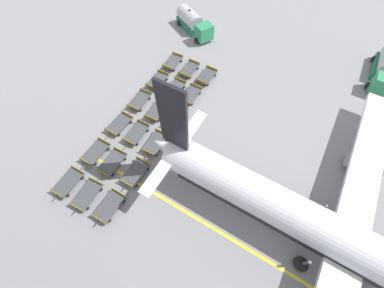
% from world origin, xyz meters
% --- Properties ---
extents(ground_plane, '(500.00, 500.00, 0.00)m').
position_xyz_m(ground_plane, '(0.00, 0.00, 0.00)').
color(ground_plane, gray).
extents(airplane, '(37.61, 41.11, 12.51)m').
position_xyz_m(airplane, '(12.63, -1.53, 3.20)').
color(airplane, silver).
rests_on(airplane, ground_plane).
extents(fuel_tanker_secondary, '(6.20, 7.55, 3.02)m').
position_xyz_m(fuel_tanker_secondary, '(-12.79, -27.39, 1.28)').
color(fuel_tanker_secondary, '#2D8C5B').
rests_on(fuel_tanker_secondary, ground_plane).
extents(baggage_dolly_row_near_col_a, '(3.86, 1.99, 0.92)m').
position_xyz_m(baggage_dolly_row_near_col_a, '(-4.03, -26.73, 0.49)').
color(baggage_dolly_row_near_col_a, '#424449').
rests_on(baggage_dolly_row_near_col_a, ground_plane).
extents(baggage_dolly_row_near_col_b, '(3.89, 2.06, 0.92)m').
position_xyz_m(baggage_dolly_row_near_col_b, '(0.15, -27.02, 0.49)').
color(baggage_dolly_row_near_col_b, '#424449').
rests_on(baggage_dolly_row_near_col_b, ground_plane).
extents(baggage_dolly_row_near_col_c, '(3.87, 1.99, 0.92)m').
position_xyz_m(baggage_dolly_row_near_col_c, '(4.24, -27.44, 0.49)').
color(baggage_dolly_row_near_col_c, '#424449').
rests_on(baggage_dolly_row_near_col_c, ground_plane).
extents(baggage_dolly_row_near_col_d, '(3.92, 2.23, 0.92)m').
position_xyz_m(baggage_dolly_row_near_col_d, '(8.44, -27.78, 0.49)').
color(baggage_dolly_row_near_col_d, '#424449').
rests_on(baggage_dolly_row_near_col_d, ground_plane).
extents(baggage_dolly_row_near_col_e, '(3.90, 2.09, 0.92)m').
position_xyz_m(baggage_dolly_row_near_col_e, '(12.81, -28.11, 0.49)').
color(baggage_dolly_row_near_col_e, '#424449').
rests_on(baggage_dolly_row_near_col_e, ground_plane).
extents(baggage_dolly_row_near_col_f, '(3.89, 2.06, 0.92)m').
position_xyz_m(baggage_dolly_row_near_col_f, '(16.93, -28.59, 0.49)').
color(baggage_dolly_row_near_col_f, '#424449').
rests_on(baggage_dolly_row_near_col_f, ground_plane).
extents(baggage_dolly_row_mid_a_col_a, '(3.90, 2.11, 0.92)m').
position_xyz_m(baggage_dolly_row_mid_a_col_a, '(-3.61, -23.97, 0.49)').
color(baggage_dolly_row_mid_a_col_a, '#424449').
rests_on(baggage_dolly_row_mid_a_col_a, ground_plane).
extents(baggage_dolly_row_mid_a_col_b, '(3.90, 2.09, 0.92)m').
position_xyz_m(baggage_dolly_row_mid_a_col_b, '(0.53, -24.22, 0.49)').
color(baggage_dolly_row_mid_a_col_b, '#424449').
rests_on(baggage_dolly_row_mid_a_col_b, ground_plane).
extents(baggage_dolly_row_mid_a_col_c, '(3.86, 1.97, 0.92)m').
position_xyz_m(baggage_dolly_row_mid_a_col_c, '(4.77, -24.60, 0.49)').
color(baggage_dolly_row_mid_a_col_c, '#424449').
rests_on(baggage_dolly_row_mid_a_col_c, ground_plane).
extents(baggage_dolly_row_mid_a_col_d, '(3.88, 2.04, 0.92)m').
position_xyz_m(baggage_dolly_row_mid_a_col_d, '(8.75, -25.23, 0.49)').
color(baggage_dolly_row_mid_a_col_d, '#424449').
rests_on(baggage_dolly_row_mid_a_col_d, ground_plane).
extents(baggage_dolly_row_mid_a_col_e, '(3.89, 2.06, 0.92)m').
position_xyz_m(baggage_dolly_row_mid_a_col_e, '(13.15, -25.66, 0.49)').
color(baggage_dolly_row_mid_a_col_e, '#424449').
rests_on(baggage_dolly_row_mid_a_col_e, ground_plane).
extents(baggage_dolly_row_mid_a_col_f, '(3.86, 1.97, 0.92)m').
position_xyz_m(baggage_dolly_row_mid_a_col_f, '(17.24, -25.96, 0.49)').
color(baggage_dolly_row_mid_a_col_f, '#424449').
rests_on(baggage_dolly_row_mid_a_col_f, ground_plane).
extents(baggage_dolly_row_mid_b_col_a, '(3.91, 2.17, 0.92)m').
position_xyz_m(baggage_dolly_row_mid_b_col_a, '(-3.35, -21.18, 0.49)').
color(baggage_dolly_row_mid_b_col_a, '#424449').
rests_on(baggage_dolly_row_mid_b_col_a, ground_plane).
extents(baggage_dolly_row_mid_b_col_b, '(3.89, 2.08, 0.92)m').
position_xyz_m(baggage_dolly_row_mid_b_col_b, '(0.68, -21.82, 0.49)').
color(baggage_dolly_row_mid_b_col_b, '#424449').
rests_on(baggage_dolly_row_mid_b_col_b, ground_plane).
extents(baggage_dolly_row_mid_b_col_c, '(3.85, 1.96, 0.92)m').
position_xyz_m(baggage_dolly_row_mid_b_col_c, '(4.86, -22.01, 0.49)').
color(baggage_dolly_row_mid_b_col_c, '#424449').
rests_on(baggage_dolly_row_mid_b_col_c, ground_plane).
extents(baggage_dolly_row_mid_b_col_d, '(3.87, 2.01, 0.92)m').
position_xyz_m(baggage_dolly_row_mid_b_col_d, '(9.05, -22.55, 0.49)').
color(baggage_dolly_row_mid_b_col_d, '#424449').
rests_on(baggage_dolly_row_mid_b_col_d, ground_plane).
extents(baggage_dolly_row_mid_b_col_e, '(3.89, 2.07, 0.92)m').
position_xyz_m(baggage_dolly_row_mid_b_col_e, '(13.18, -22.73, 0.49)').
color(baggage_dolly_row_mid_b_col_e, '#424449').
rests_on(baggage_dolly_row_mid_b_col_e, ground_plane).
extents(baggage_dolly_row_mid_b_col_f, '(3.90, 2.11, 0.92)m').
position_xyz_m(baggage_dolly_row_mid_b_col_f, '(17.32, -23.20, 0.49)').
color(baggage_dolly_row_mid_b_col_f, '#424449').
rests_on(baggage_dolly_row_mid_b_col_f, ground_plane).
extents(stand_guidance_stripe, '(4.69, 36.96, 0.01)m').
position_xyz_m(stand_guidance_stripe, '(15.38, -10.29, 0.00)').
color(stand_guidance_stripe, yellow).
rests_on(stand_guidance_stripe, ground_plane).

